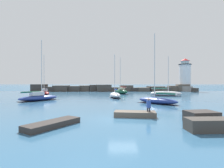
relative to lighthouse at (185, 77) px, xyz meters
The scene contains 12 objects.
ground_plane 54.04m from the lighthouse, 118.72° to the right, with size 600.00×600.00×0.00m, color #336084.
open_sea_beyond 65.57m from the lighthouse, 113.29° to the left, with size 400.00×116.00×0.01m.
breakwater_jetty 26.97m from the lighthouse, behind, with size 58.85×6.85×2.49m.
lighthouse is the anchor object (origin of this frame).
foreground_rocks 54.41m from the lighthouse, 115.26° to the right, with size 14.29×6.73×0.89m.
sailboat_moored_0 41.83m from the lighthouse, 118.60° to the right, with size 5.80×5.95×10.51m.
sailboat_moored_1 50.84m from the lighthouse, 140.98° to the right, with size 6.30×6.79×10.59m.
sailboat_moored_2 47.28m from the lighthouse, 159.08° to the right, with size 5.41×7.60×10.41m.
sailboat_moored_3 28.01m from the lighthouse, 149.45° to the right, with size 4.38×6.21×10.14m.
sailboat_moored_4 26.26m from the lighthouse, 122.48° to the right, with size 7.37×2.87×9.23m.
sailboat_moored_5 37.31m from the lighthouse, 134.38° to the right, with size 2.67×5.91×8.95m.
person_on_rocks 52.10m from the lighthouse, 116.79° to the right, with size 0.36×0.23×1.74m.
Camera 1 is at (-1.12, -15.12, 3.18)m, focal length 28.00 mm.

